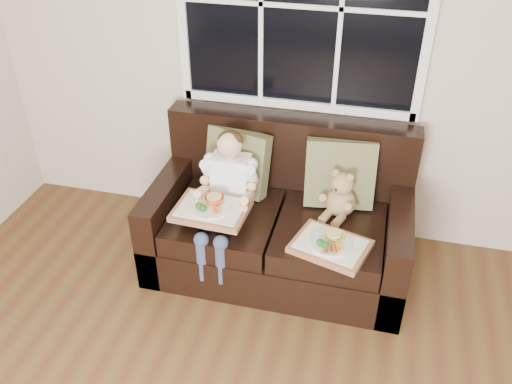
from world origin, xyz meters
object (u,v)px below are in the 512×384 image
(tray_left, at_px, (211,209))
(tray_right, at_px, (331,245))
(teddy_bear, at_px, (341,197))
(loveseat, at_px, (280,224))
(child, at_px, (227,187))

(tray_left, bearing_deg, tray_right, -1.45)
(teddy_bear, xyz_separation_m, tray_right, (-0.01, -0.37, -0.10))
(loveseat, bearing_deg, tray_right, -43.00)
(teddy_bear, distance_m, tray_right, 0.38)
(loveseat, xyz_separation_m, child, (-0.34, -0.12, 0.32))
(loveseat, bearing_deg, teddy_bear, 2.04)
(loveseat, height_order, teddy_bear, loveseat)
(teddy_bear, bearing_deg, tray_left, -139.16)
(loveseat, relative_size, tray_right, 3.28)
(tray_right, bearing_deg, loveseat, 153.60)
(tray_left, bearing_deg, teddy_bear, 24.52)
(child, bearing_deg, loveseat, 19.20)
(loveseat, height_order, tray_right, loveseat)
(tray_left, distance_m, tray_right, 0.77)
(teddy_bear, height_order, tray_right, teddy_bear)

